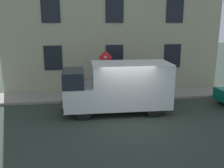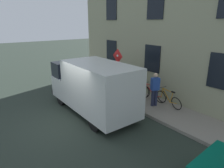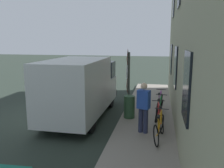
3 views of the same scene
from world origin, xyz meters
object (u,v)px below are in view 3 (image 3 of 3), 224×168
at_px(sign_post_stacked, 128,76).
at_px(bicycle_purple, 159,103).
at_px(bicycle_green, 159,109).
at_px(litter_bin, 129,107).
at_px(delivery_van, 81,87).
at_px(bicycle_red, 159,118).
at_px(bicycle_orange, 159,128).
at_px(pedestrian, 144,106).

relative_size(sign_post_stacked, bicycle_purple, 1.55).
distance_m(bicycle_green, litter_bin, 1.20).
bearing_deg(delivery_van, bicycle_red, -106.01).
xyz_separation_m(delivery_van, bicycle_orange, (3.24, -1.99, -0.82)).
bearing_deg(litter_bin, delivery_van, 179.09).
relative_size(delivery_van, bicycle_orange, 3.11).
distance_m(sign_post_stacked, bicycle_red, 2.33).
height_order(delivery_van, litter_bin, delivery_van).
distance_m(bicycle_red, bicycle_purple, 2.10).
bearing_deg(litter_bin, bicycle_green, 6.68).
xyz_separation_m(sign_post_stacked, pedestrian, (0.81, -1.98, -0.72)).
distance_m(bicycle_orange, bicycle_purple, 3.14).
distance_m(sign_post_stacked, bicycle_green, 1.89).
relative_size(bicycle_green, litter_bin, 1.91).
distance_m(pedestrian, litter_bin, 1.69).
bearing_deg(sign_post_stacked, delivery_van, -166.14).
distance_m(bicycle_orange, pedestrian, 0.91).
bearing_deg(pedestrian, bicycle_purple, -171.88).
relative_size(sign_post_stacked, bicycle_red, 1.54).
distance_m(bicycle_orange, litter_bin, 2.29).
xyz_separation_m(bicycle_orange, bicycle_purple, (-0.00, 3.14, 0.00)).
height_order(bicycle_green, bicycle_purple, same).
xyz_separation_m(bicycle_red, bicycle_green, (0.00, 1.05, 0.00)).
height_order(sign_post_stacked, bicycle_green, sign_post_stacked).
xyz_separation_m(delivery_van, pedestrian, (2.71, -1.51, -0.26)).
height_order(delivery_van, bicycle_orange, delivery_van).
distance_m(bicycle_purple, litter_bin, 1.69).
xyz_separation_m(bicycle_green, bicycle_purple, (-0.00, 1.05, 0.00)).
bearing_deg(bicycle_purple, litter_bin, 142.19).
xyz_separation_m(sign_post_stacked, bicycle_red, (1.34, -1.41, -1.28)).
relative_size(bicycle_orange, pedestrian, 1.00).
bearing_deg(bicycle_orange, bicycle_green, 8.34).
bearing_deg(bicycle_green, pedestrian, 169.48).
relative_size(bicycle_purple, pedestrian, 0.99).
distance_m(bicycle_purple, pedestrian, 2.77).
bearing_deg(litter_bin, sign_post_stacked, 106.61).
distance_m(delivery_van, bicycle_purple, 3.54).
bearing_deg(bicycle_orange, bicycle_red, 8.44).
relative_size(bicycle_red, litter_bin, 1.91).
bearing_deg(pedestrian, litter_bin, -136.49).
xyz_separation_m(bicycle_orange, pedestrian, (-0.53, 0.48, 0.56)).
xyz_separation_m(bicycle_red, bicycle_purple, (0.00, 2.10, 0.00)).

